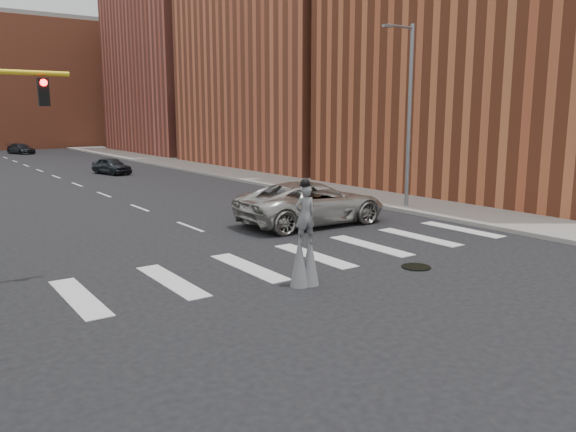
{
  "coord_description": "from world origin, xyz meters",
  "views": [
    {
      "loc": [
        -9.95,
        -13.6,
        4.68
      ],
      "look_at": [
        -0.48,
        0.0,
        1.7
      ],
      "focal_mm": 35.0,
      "sensor_mm": 36.0,
      "label": 1
    }
  ],
  "objects": [
    {
      "name": "ground_plane",
      "position": [
        0.0,
        0.0,
        0.0
      ],
      "size": [
        160.0,
        160.0,
        0.0
      ],
      "primitive_type": "plane",
      "color": "black",
      "rests_on": "ground"
    },
    {
      "name": "sidewalk_right",
      "position": [
        12.5,
        25.0,
        0.09
      ],
      "size": [
        5.0,
        90.0,
        0.18
      ],
      "primitive_type": "cube",
      "color": "gray",
      "rests_on": "ground"
    },
    {
      "name": "manhole",
      "position": [
        3.0,
        -2.0,
        0.02
      ],
      "size": [
        0.9,
        0.9,
        0.04
      ],
      "primitive_type": "cylinder",
      "color": "black",
      "rests_on": "ground"
    },
    {
      "name": "building_near",
      "position": [
        22.0,
        8.0,
        11.0
      ],
      "size": [
        16.0,
        20.0,
        22.0
      ],
      "primitive_type": "cube",
      "color": "#9C472A",
      "rests_on": "ground"
    },
    {
      "name": "building_mid",
      "position": [
        22.0,
        30.0,
        12.0
      ],
      "size": [
        16.0,
        22.0,
        24.0
      ],
      "primitive_type": "cube",
      "color": "#B35638",
      "rests_on": "ground"
    },
    {
      "name": "building_far",
      "position": [
        22.0,
        54.0,
        10.0
      ],
      "size": [
        16.0,
        22.0,
        20.0
      ],
      "primitive_type": "cube",
      "color": "#9E483A",
      "rests_on": "ground"
    },
    {
      "name": "building_backdrop",
      "position": [
        6.0,
        78.0,
        9.0
      ],
      "size": [
        26.0,
        14.0,
        18.0
      ],
      "primitive_type": "cube",
      "color": "#B35638",
      "rests_on": "ground"
    },
    {
      "name": "streetlight",
      "position": [
        10.9,
        6.0,
        4.9
      ],
      "size": [
        2.05,
        0.2,
        9.0
      ],
      "color": "slate",
      "rests_on": "ground"
    },
    {
      "name": "stilt_performer",
      "position": [
        -0.96,
        -1.5,
        1.17
      ],
      "size": [
        0.83,
        0.58,
        3.0
      ],
      "rotation": [
        0.0,
        0.0,
        2.96
      ],
      "color": "#322314",
      "rests_on": "ground"
    },
    {
      "name": "suv_crossing",
      "position": [
        4.64,
        5.52,
        0.93
      ],
      "size": [
        6.79,
        3.25,
        1.87
      ],
      "primitive_type": "imported",
      "rotation": [
        0.0,
        0.0,
        1.55
      ],
      "color": "#AEABA4",
      "rests_on": "ground"
    },
    {
      "name": "car_near",
      "position": [
        4.16,
        31.51,
        0.67
      ],
      "size": [
        2.52,
        4.22,
        1.34
      ],
      "primitive_type": "imported",
      "rotation": [
        0.0,
        0.0,
        0.25
      ],
      "color": "black",
      "rests_on": "ground"
    },
    {
      "name": "car_far",
      "position": [
        2.66,
        61.85,
        0.63
      ],
      "size": [
        3.1,
        4.65,
        1.25
      ],
      "primitive_type": "imported",
      "rotation": [
        0.0,
        0.0,
        0.34
      ],
      "color": "black",
      "rests_on": "ground"
    }
  ]
}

